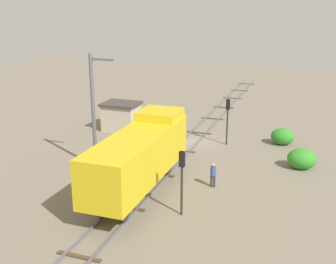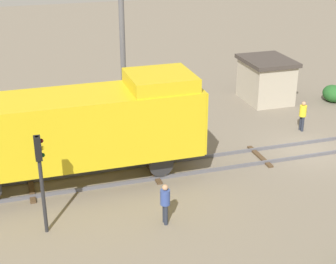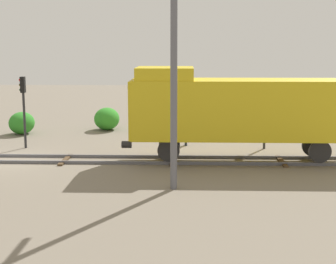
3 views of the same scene
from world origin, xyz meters
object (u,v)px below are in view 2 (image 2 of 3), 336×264
Objects in this scene: catenary_mast at (123,52)px; relay_hut at (266,79)px; traffic_signal_mid at (40,167)px; locomotive at (78,126)px; worker_near_track at (303,114)px; worker_by_signal at (165,201)px.

catenary_mast is 2.45× the size of relay_hut.
relay_hut is (2.56, -9.73, -3.15)m from catenary_mast.
locomotive is at bearing -28.61° from traffic_signal_mid.
worker_near_track is at bearing -68.00° from traffic_signal_mid.
worker_by_signal is 0.20× the size of catenary_mast.
traffic_signal_mid is 2.31× the size of worker_near_track.
relay_hut reaches higher than worker_near_track.
relay_hut is at bearing -75.27° from catenary_mast.
catenary_mast is (9.14, -0.54, 3.54)m from worker_by_signal.
worker_by_signal is (-4.20, -2.59, -1.78)m from locomotive.
relay_hut is (7.50, -12.86, -1.38)m from locomotive.
traffic_signal_mid is 18.36m from relay_hut.
worker_near_track is 5.13m from relay_hut.
locomotive reaches higher than worker_near_track.
worker_near_track is (5.80, -14.35, -1.75)m from traffic_signal_mid.
relay_hut is at bearing -59.75° from locomotive.
worker_near_track is at bearing 94.77° from worker_by_signal.
traffic_signal_mid reaches higher than worker_near_track.
worker_near_track is 10.34m from catenary_mast.
catenary_mast reaches higher than worker_near_track.
locomotive reaches higher than traffic_signal_mid.
catenary_mast is (8.34, -4.98, 1.80)m from traffic_signal_mid.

